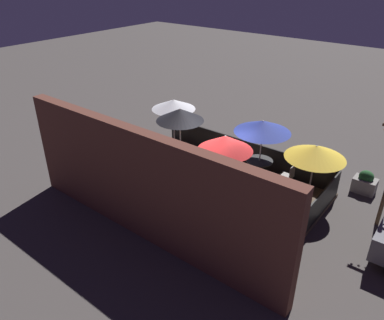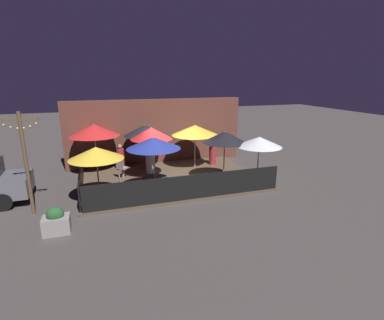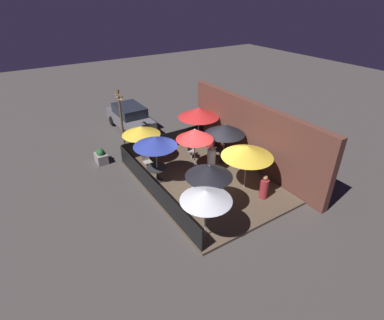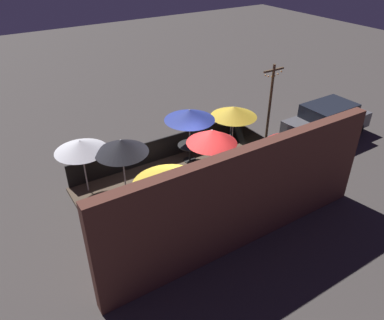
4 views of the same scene
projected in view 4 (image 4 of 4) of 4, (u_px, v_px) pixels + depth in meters
The scene contains 23 objects.
ground_plane at pixel (192, 194), 13.80m from camera, with size 60.00×60.00×0.00m, color #423D3A.
patio_deck at pixel (192, 193), 13.77m from camera, with size 7.68×5.38×0.12m.
building_wall at pixel (246, 198), 10.80m from camera, with size 9.28×0.36×3.42m.
fence_front at pixel (157, 150), 15.39m from camera, with size 7.48×0.05×0.95m.
fence_side_left at pixel (270, 152), 15.22m from camera, with size 0.05×5.18×0.95m.
patio_umbrella_0 at pixel (190, 115), 14.52m from camera, with size 2.00×2.00×2.29m.
patio_umbrella_1 at pixel (244, 164), 11.80m from camera, with size 2.05×2.05×2.16m.
patio_umbrella_2 at pixel (169, 177), 11.17m from camera, with size 2.29×2.29×2.14m.
patio_umbrella_3 at pixel (234, 111), 15.43m from camera, with size 1.94×1.94×2.03m.
patio_umbrella_4 at pixel (212, 136), 13.00m from camera, with size 1.80×1.80×2.33m.
patio_umbrella_5 at pixel (121, 146), 12.63m from camera, with size 1.85×1.85×2.21m.
patio_umbrella_6 at pixel (81, 146), 12.83m from camera, with size 1.83×1.83×2.09m.
patio_umbrella_7 at pixel (297, 141), 12.80m from camera, with size 2.29×2.29×2.32m.
dining_table_0 at pixel (190, 148), 15.30m from camera, with size 0.98×0.98×0.74m.
dining_table_1 at pixel (241, 197), 12.49m from camera, with size 0.80×0.80×0.76m.
patio_chair_0 at pixel (248, 170), 14.01m from camera, with size 0.57×0.57×0.94m.
patio_chair_1 at pixel (213, 142), 15.86m from camera, with size 0.41×0.41×0.94m.
patron_0 at pixel (144, 229), 11.29m from camera, with size 0.51×0.51×1.14m.
patron_1 at pixel (225, 187), 13.09m from camera, with size 0.61×0.61×1.21m.
patron_2 at pixel (271, 188), 12.97m from camera, with size 0.51×0.51×1.27m.
planter_box at pixel (230, 122), 18.19m from camera, with size 0.78×0.54×0.84m.
light_post at pixel (271, 98), 16.56m from camera, with size 1.10×0.12×3.49m.
parked_car_0 at pixel (327, 120), 17.23m from camera, with size 4.27×1.83×1.62m.
Camera 4 is at (5.92, 9.36, 8.32)m, focal length 35.00 mm.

